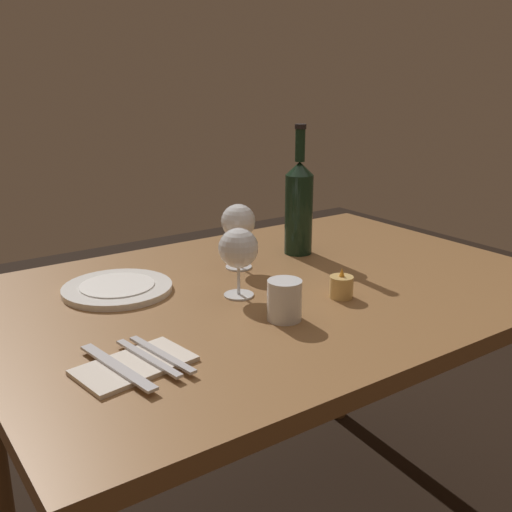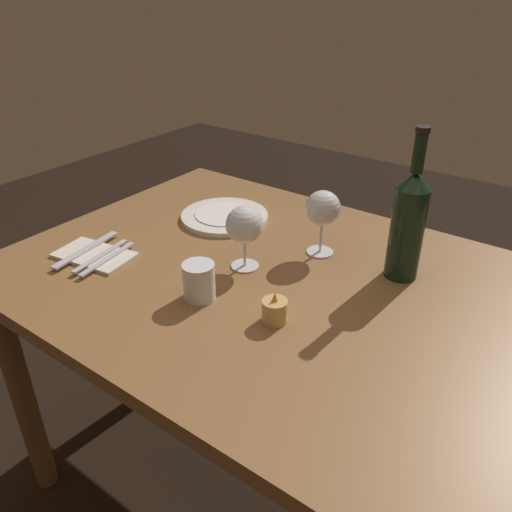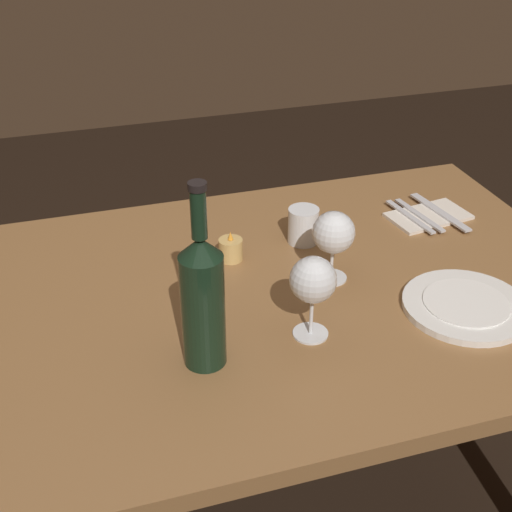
# 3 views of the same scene
# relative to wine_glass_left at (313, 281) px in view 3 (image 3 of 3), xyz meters

# --- Properties ---
(dining_table) EXTENTS (1.30, 0.90, 0.74)m
(dining_table) POSITION_rel_wine_glass_left_xyz_m (0.01, 0.16, -0.21)
(dining_table) COLOR olive
(dining_table) RESTS_ON ground
(wine_glass_left) EXTENTS (0.08, 0.08, 0.16)m
(wine_glass_left) POSITION_rel_wine_glass_left_xyz_m (0.00, 0.00, 0.00)
(wine_glass_left) COLOR white
(wine_glass_left) RESTS_ON dining_table
(wine_glass_right) EXTENTS (0.09, 0.09, 0.15)m
(wine_glass_right) POSITION_rel_wine_glass_left_xyz_m (0.11, 0.16, -0.01)
(wine_glass_right) COLOR white
(wine_glass_right) RESTS_ON dining_table
(wine_bottle) EXTENTS (0.07, 0.07, 0.34)m
(wine_bottle) POSITION_rel_wine_glass_left_xyz_m (-0.20, -0.02, 0.02)
(wine_bottle) COLOR black
(wine_bottle) RESTS_ON dining_table
(water_tumbler) EXTENTS (0.07, 0.07, 0.08)m
(water_tumbler) POSITION_rel_wine_glass_left_xyz_m (0.11, 0.33, -0.08)
(water_tumbler) COLOR white
(water_tumbler) RESTS_ON dining_table
(votive_candle) EXTENTS (0.05, 0.05, 0.07)m
(votive_candle) POSITION_rel_wine_glass_left_xyz_m (-0.07, 0.30, -0.09)
(votive_candle) COLOR #DBB266
(votive_candle) RESTS_ON dining_table
(dinner_plate) EXTENTS (0.24, 0.24, 0.02)m
(dinner_plate) POSITION_rel_wine_glass_left_xyz_m (0.32, -0.01, -0.11)
(dinner_plate) COLOR white
(dinner_plate) RESTS_ON dining_table
(folded_napkin) EXTENTS (0.20, 0.14, 0.01)m
(folded_napkin) POSITION_rel_wine_glass_left_xyz_m (0.43, 0.34, -0.11)
(folded_napkin) COLOR silver
(folded_napkin) RESTS_ON dining_table
(fork_inner) EXTENTS (0.04, 0.18, 0.00)m
(fork_inner) POSITION_rel_wine_glass_left_xyz_m (0.41, 0.34, -0.11)
(fork_inner) COLOR silver
(fork_inner) RESTS_ON folded_napkin
(fork_outer) EXTENTS (0.04, 0.18, 0.00)m
(fork_outer) POSITION_rel_wine_glass_left_xyz_m (0.38, 0.34, -0.11)
(fork_outer) COLOR silver
(fork_outer) RESTS_ON folded_napkin
(table_knife) EXTENTS (0.05, 0.21, 0.00)m
(table_knife) POSITION_rel_wine_glass_left_xyz_m (0.46, 0.34, -0.11)
(table_knife) COLOR silver
(table_knife) RESTS_ON folded_napkin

